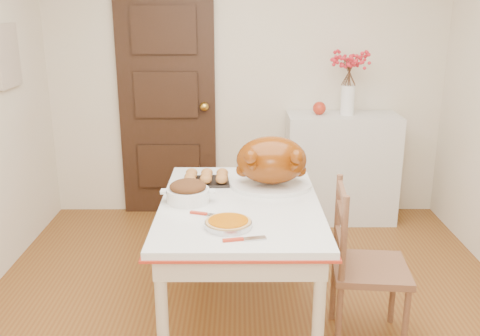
{
  "coord_description": "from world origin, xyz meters",
  "views": [
    {
      "loc": [
        -0.07,
        -2.67,
        1.84
      ],
      "look_at": [
        -0.06,
        0.16,
        0.97
      ],
      "focal_mm": 39.57,
      "sensor_mm": 36.0,
      "label": 1
    }
  ],
  "objects_px": {
    "sideboard": "(341,168)",
    "turkey_platter": "(271,163)",
    "kitchen_table": "(240,265)",
    "chair_oak": "(370,265)",
    "pumpkin_pie": "(228,223)"
  },
  "relations": [
    {
      "from": "sideboard",
      "to": "turkey_platter",
      "type": "height_order",
      "value": "turkey_platter"
    },
    {
      "from": "kitchen_table",
      "to": "chair_oak",
      "type": "height_order",
      "value": "chair_oak"
    },
    {
      "from": "sideboard",
      "to": "kitchen_table",
      "type": "xyz_separation_m",
      "value": [
        -0.89,
        -1.67,
        -0.08
      ]
    },
    {
      "from": "sideboard",
      "to": "turkey_platter",
      "type": "bearing_deg",
      "value": -116.19
    },
    {
      "from": "turkey_platter",
      "to": "sideboard",
      "type": "bearing_deg",
      "value": 75.76
    },
    {
      "from": "chair_oak",
      "to": "pumpkin_pie",
      "type": "relative_size",
      "value": 3.95
    },
    {
      "from": "turkey_platter",
      "to": "pumpkin_pie",
      "type": "xyz_separation_m",
      "value": [
        -0.25,
        -0.6,
        -0.13
      ]
    },
    {
      "from": "sideboard",
      "to": "chair_oak",
      "type": "relative_size",
      "value": 1.02
    },
    {
      "from": "turkey_platter",
      "to": "pumpkin_pie",
      "type": "bearing_deg",
      "value": -100.46
    },
    {
      "from": "sideboard",
      "to": "kitchen_table",
      "type": "bearing_deg",
      "value": -118.14
    },
    {
      "from": "sideboard",
      "to": "chair_oak",
      "type": "bearing_deg",
      "value": -95.33
    },
    {
      "from": "kitchen_table",
      "to": "chair_oak",
      "type": "distance_m",
      "value": 0.74
    },
    {
      "from": "sideboard",
      "to": "turkey_platter",
      "type": "distance_m",
      "value": 1.67
    },
    {
      "from": "turkey_platter",
      "to": "chair_oak",
      "type": "bearing_deg",
      "value": -22.91
    },
    {
      "from": "kitchen_table",
      "to": "pumpkin_pie",
      "type": "bearing_deg",
      "value": -99.26
    }
  ]
}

